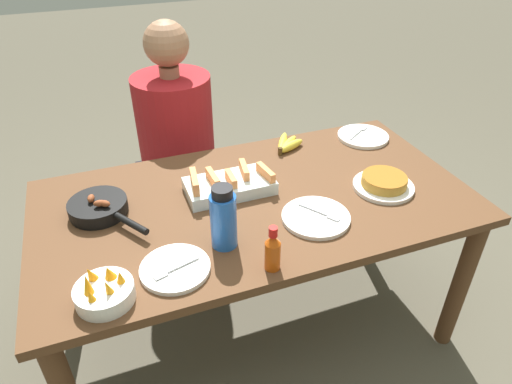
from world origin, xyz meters
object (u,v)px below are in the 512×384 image
object	(u,v)px
banana_bunch	(287,144)
frittata_plate_center	(384,183)
skillet	(99,208)
empty_plate_near_front	(316,217)
melon_tray	(229,184)
fruit_bowl_mango	(104,291)
water_bottle	(223,218)
person_figure	(179,164)
empty_plate_far_left	(175,268)
hot_sauce_bottle	(273,251)
empty_plate_far_right	(363,136)

from	to	relation	value
banana_bunch	frittata_plate_center	distance (m)	0.49
skillet	empty_plate_near_front	bearing A→B (deg)	34.58
melon_tray	frittata_plate_center	size ratio (longest dim) A/B	1.42
fruit_bowl_mango	water_bottle	size ratio (longest dim) A/B	0.76
water_bottle	person_figure	distance (m)	0.98
empty_plate_near_front	person_figure	distance (m)	0.99
empty_plate_far_left	empty_plate_near_front	bearing A→B (deg)	8.77
banana_bunch	empty_plate_near_front	xyz separation A→B (m)	(-0.12, -0.52, -0.01)
hot_sauce_bottle	person_figure	xyz separation A→B (m)	(-0.07, 1.09, -0.28)
empty_plate_far_left	hot_sauce_bottle	bearing A→B (deg)	-18.12
melon_tray	hot_sauce_bottle	size ratio (longest dim) A/B	2.11
skillet	person_figure	world-z (taller)	person_figure
hot_sauce_bottle	empty_plate_far_left	bearing A→B (deg)	161.88
empty_plate_near_front	water_bottle	distance (m)	0.36
empty_plate_far_left	banana_bunch	bearing A→B (deg)	43.14
skillet	person_figure	size ratio (longest dim) A/B	0.27
frittata_plate_center	empty_plate_far_left	bearing A→B (deg)	-169.06
frittata_plate_center	empty_plate_near_front	bearing A→B (deg)	-165.75
hot_sauce_bottle	skillet	bearing A→B (deg)	135.00
melon_tray	banana_bunch	bearing A→B (deg)	34.81
melon_tray	empty_plate_far_left	bearing A→B (deg)	-129.12
skillet	water_bottle	size ratio (longest dim) A/B	1.47
empty_plate_far_left	hot_sauce_bottle	size ratio (longest dim) A/B	1.37
frittata_plate_center	empty_plate_far_left	size ratio (longest dim) A/B	1.08
banana_bunch	fruit_bowl_mango	bearing A→B (deg)	-142.79
melon_tray	empty_plate_far_right	xyz separation A→B (m)	(0.72, 0.21, -0.02)
skillet	frittata_plate_center	distance (m)	1.07
empty_plate_near_front	person_figure	bearing A→B (deg)	108.58
skillet	empty_plate_far_right	xyz separation A→B (m)	(1.20, 0.18, -0.02)
empty_plate_far_right	skillet	bearing A→B (deg)	-171.42
banana_bunch	fruit_bowl_mango	world-z (taller)	fruit_bowl_mango
hot_sauce_bottle	banana_bunch	bearing A→B (deg)	62.86
melon_tray	fruit_bowl_mango	world-z (taller)	fruit_bowl_mango
water_bottle	person_figure	bearing A→B (deg)	87.79
empty_plate_far_right	banana_bunch	bearing A→B (deg)	174.44
empty_plate_far_right	fruit_bowl_mango	xyz separation A→B (m)	(-1.23, -0.61, 0.02)
empty_plate_near_front	melon_tray	bearing A→B (deg)	130.38
skillet	person_figure	xyz separation A→B (m)	(0.41, 0.61, -0.24)
skillet	water_bottle	world-z (taller)	water_bottle
hot_sauce_bottle	melon_tray	bearing A→B (deg)	89.41
empty_plate_far_left	fruit_bowl_mango	world-z (taller)	fruit_bowl_mango
melon_tray	frittata_plate_center	xyz separation A→B (m)	(0.57, -0.19, -0.01)
melon_tray	hot_sauce_bottle	distance (m)	0.45
empty_plate_far_right	hot_sauce_bottle	world-z (taller)	hot_sauce_bottle
banana_bunch	water_bottle	world-z (taller)	water_bottle
empty_plate_near_front	hot_sauce_bottle	xyz separation A→B (m)	(-0.24, -0.17, 0.06)
banana_bunch	hot_sauce_bottle	distance (m)	0.78
empty_plate_near_front	water_bottle	world-z (taller)	water_bottle
skillet	banana_bunch	bearing A→B (deg)	72.15
melon_tray	fruit_bowl_mango	distance (m)	0.64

